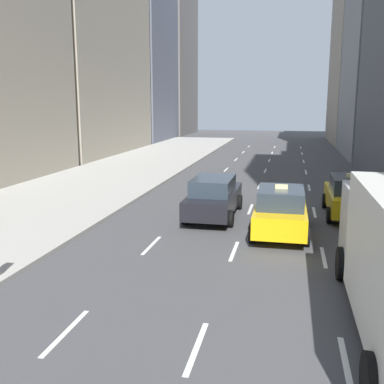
% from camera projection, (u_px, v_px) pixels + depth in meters
% --- Properties ---
extents(sidewalk_left, '(8.00, 66.00, 0.15)m').
position_uv_depth(sidewalk_left, '(111.00, 176.00, 29.01)').
color(sidewalk_left, '#ADAAA3').
rests_on(sidewalk_left, ground).
extents(lane_markings, '(5.72, 56.00, 0.01)m').
position_uv_depth(lane_markings, '(255.00, 196.00, 23.19)').
color(lane_markings, white).
rests_on(lane_markings, ground).
extents(taxi_lead, '(2.02, 4.40, 1.87)m').
position_uv_depth(taxi_lead, '(350.00, 196.00, 18.86)').
color(taxi_lead, yellow).
rests_on(taxi_lead, ground).
extents(taxi_second, '(2.02, 4.40, 1.87)m').
position_uv_depth(taxi_second, '(281.00, 210.00, 16.33)').
color(taxi_second, yellow).
rests_on(taxi_second, ground).
extents(sedan_silver_behind, '(2.02, 4.94, 1.71)m').
position_uv_depth(sedan_silver_behind, '(214.00, 197.00, 18.80)').
color(sedan_silver_behind, black).
rests_on(sedan_silver_behind, ground).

